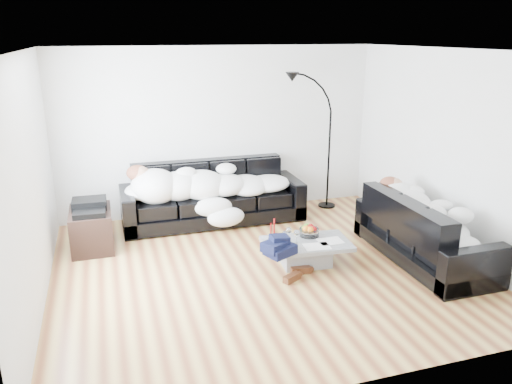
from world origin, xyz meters
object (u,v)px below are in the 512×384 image
object	(u,v)px
floor_lamp	(329,149)
coffee_table	(306,253)
fruit_bowl	(309,230)
wine_glass_c	(297,237)
wine_glass_b	(285,238)
sleeper_back	(213,181)
candle_left	(271,232)
sofa_back	(213,193)
wine_glass_a	(289,234)
av_cabinet	(92,229)
sleeper_right	(427,213)
stereo	(89,206)
sofa_right	(425,229)
candle_right	(274,229)
shoes	(296,274)

from	to	relation	value
floor_lamp	coffee_table	bearing A→B (deg)	-132.31
fruit_bowl	wine_glass_c	distance (m)	0.30
coffee_table	wine_glass_b	xyz separation A→B (m)	(-0.29, 0.01, 0.24)
sleeper_back	candle_left	size ratio (longest dim) A/B	10.65
sofa_back	wine_glass_a	bearing A→B (deg)	-72.41
wine_glass_a	candle_left	distance (m)	0.22
wine_glass_a	floor_lamp	xyz separation A→B (m)	(1.40, 1.88, 0.57)
wine_glass_b	av_cabinet	xyz separation A→B (m)	(-2.26, 1.33, -0.13)
sofa_back	sleeper_right	bearing A→B (deg)	-43.42
av_cabinet	sleeper_back	bearing A→B (deg)	15.02
wine_glass_c	stereo	world-z (taller)	stereo
sofa_right	candle_right	bearing A→B (deg)	74.48
sofa_back	sofa_right	world-z (taller)	sofa_back
fruit_bowl	sleeper_right	bearing A→B (deg)	-18.01
wine_glass_c	candle_left	size ratio (longest dim) A/B	0.81
coffee_table	candle_left	world-z (taller)	candle_left
candle_left	floor_lamp	size ratio (longest dim) A/B	0.11
sofa_back	candle_right	world-z (taller)	sofa_back
candle_left	candle_right	bearing A→B (deg)	34.43
sofa_right	wine_glass_a	xyz separation A→B (m)	(-1.70, 0.36, -0.01)
wine_glass_a	coffee_table	bearing A→B (deg)	-22.38
sleeper_back	fruit_bowl	bearing A→B (deg)	-61.88
sofa_back	stereo	distance (m)	1.86
shoes	sofa_right	bearing A→B (deg)	-17.75
coffee_table	wine_glass_b	size ratio (longest dim) A/B	6.34
sofa_right	floor_lamp	bearing A→B (deg)	7.57
candle_left	stereo	distance (m)	2.44
candle_left	shoes	bearing A→B (deg)	-71.10
candle_left	fruit_bowl	bearing A→B (deg)	-2.33
sofa_right	shoes	world-z (taller)	sofa_right
candle_right	stereo	bearing A→B (deg)	153.32
wine_glass_a	wine_glass_b	world-z (taller)	wine_glass_a
wine_glass_b	shoes	xyz separation A→B (m)	(0.05, -0.29, -0.35)
sleeper_right	av_cabinet	distance (m)	4.36
sleeper_back	sleeper_right	size ratio (longest dim) A/B	1.32
sleeper_right	coffee_table	xyz separation A→B (m)	(-1.49, 0.28, -0.48)
sleeper_back	shoes	size ratio (longest dim) A/B	5.66
fruit_bowl	wine_glass_a	distance (m)	0.33
av_cabinet	sofa_right	bearing A→B (deg)	-21.75
sofa_right	shoes	bearing A→B (deg)	89.95
fruit_bowl	stereo	world-z (taller)	stereo
sofa_right	shoes	size ratio (longest dim) A/B	5.00
sofa_right	sleeper_back	bearing A→B (deg)	47.25
wine_glass_a	candle_left	size ratio (longest dim) A/B	0.83
sleeper_back	fruit_bowl	size ratio (longest dim) A/B	9.17
wine_glass_a	av_cabinet	size ratio (longest dim) A/B	0.23
sleeper_back	shoes	xyz separation A→B (m)	(0.53, -2.09, -0.60)
sofa_back	sofa_right	size ratio (longest dim) A/B	1.34
fruit_bowl	floor_lamp	bearing A→B (deg)	58.70
sofa_right	wine_glass_b	bearing A→B (deg)	80.79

